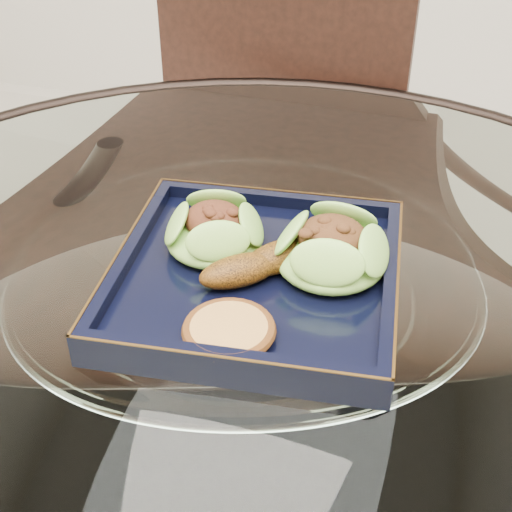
# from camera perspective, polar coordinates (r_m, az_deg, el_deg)

# --- Properties ---
(dining_table) EXTENTS (1.13, 1.13, 0.77)m
(dining_table) POSITION_cam_1_polar(r_m,az_deg,el_deg) (0.79, -0.78, -13.24)
(dining_table) COLOR white
(dining_table) RESTS_ON ground
(dining_chair) EXTENTS (0.44, 0.44, 1.01)m
(dining_chair) POSITION_cam_1_polar(r_m,az_deg,el_deg) (1.19, 0.23, 3.65)
(dining_chair) COLOR black
(dining_chair) RESTS_ON ground
(navy_plate) EXTENTS (0.30, 0.30, 0.02)m
(navy_plate) POSITION_cam_1_polar(r_m,az_deg,el_deg) (0.69, 0.00, -2.01)
(navy_plate) COLOR black
(navy_plate) RESTS_ON dining_table
(lettuce_wrap_left) EXTENTS (0.10, 0.10, 0.04)m
(lettuce_wrap_left) POSITION_cam_1_polar(r_m,az_deg,el_deg) (0.71, -3.35, 1.81)
(lettuce_wrap_left) COLOR #50942B
(lettuce_wrap_left) RESTS_ON navy_plate
(lettuce_wrap_right) EXTENTS (0.14, 0.14, 0.04)m
(lettuce_wrap_right) POSITION_cam_1_polar(r_m,az_deg,el_deg) (0.68, 6.01, 0.27)
(lettuce_wrap_right) COLOR #58922A
(lettuce_wrap_right) RESTS_ON navy_plate
(roasted_plantain) EXTENTS (0.13, 0.14, 0.03)m
(roasted_plantain) POSITION_cam_1_polar(r_m,az_deg,el_deg) (0.68, 1.86, -0.06)
(roasted_plantain) COLOR #683A0A
(roasted_plantain) RESTS_ON navy_plate
(crumb_patty) EXTENTS (0.07, 0.07, 0.01)m
(crumb_patty) POSITION_cam_1_polar(r_m,az_deg,el_deg) (0.61, -2.17, -6.06)
(crumb_patty) COLOR #BB833E
(crumb_patty) RESTS_ON navy_plate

